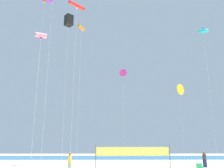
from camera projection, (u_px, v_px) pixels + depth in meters
name	position (u px, v px, depth m)	size (l,w,h in m)	color
ocean_band	(119.00, 157.00, 49.89)	(120.00, 20.00, 0.01)	#28608C
beachgoer_charcoal_shirt	(204.00, 159.00, 26.09)	(0.39, 0.39, 1.72)	navy
beachgoer_mustard_shirt	(70.00, 161.00, 22.97)	(0.38, 0.38, 1.67)	#99B28C
volleyball_net	(133.00, 152.00, 24.65)	(7.91, 0.74, 2.40)	#4C4C51
kite_pink_tube	(41.00, 36.00, 35.24)	(1.77, 1.26, 18.67)	silver
kite_orange_tube	(81.00, 28.00, 37.38)	(1.11, 1.72, 20.72)	silver
kite_cyan_inflatable	(203.00, 31.00, 37.81)	(1.85, 1.96, 20.76)	silver
kite_violet_tube	(44.00, 0.00, 31.91)	(2.37, 1.53, 21.83)	silver
kite_magenta_delta	(123.00, 73.00, 37.55)	(1.23, 0.62, 14.18)	silver
kite_red_tube	(77.00, 6.00, 25.88)	(1.73, 1.73, 17.44)	silver
kite_yellow_delta	(179.00, 90.00, 34.00)	(1.56, 1.30, 10.98)	silver
kite_black_box	(69.00, 21.00, 32.18)	(1.34, 1.34, 19.65)	silver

